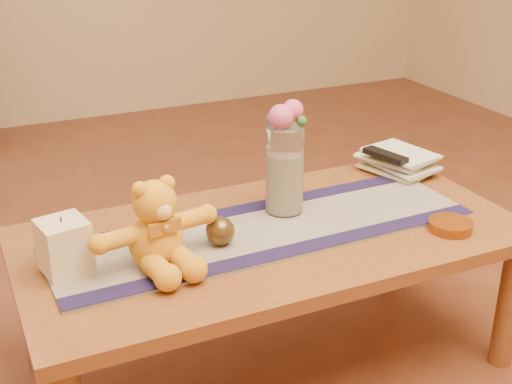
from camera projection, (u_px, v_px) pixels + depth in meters
name	position (u px, v px, depth m)	size (l,w,h in m)	color
floor	(271.00, 363.00, 2.11)	(5.50, 5.50, 0.00)	#5B291A
coffee_table_top	(272.00, 238.00, 1.94)	(1.40, 0.70, 0.04)	brown
table_leg_fr	(509.00, 305.00, 2.04)	(0.07, 0.07, 0.41)	brown
table_leg_bl	(32.00, 307.00, 2.03)	(0.07, 0.07, 0.41)	brown
table_leg_br	(394.00, 226.00, 2.52)	(0.07, 0.07, 0.41)	brown
persian_runner	(265.00, 230.00, 1.93)	(1.20, 0.35, 0.01)	#231B4D
runner_border_near	(290.00, 251.00, 1.81)	(1.20, 0.06, 0.00)	#191339
runner_border_far	(243.00, 209.00, 2.05)	(1.20, 0.06, 0.00)	#191339
teddy_bear	(155.00, 224.00, 1.71)	(0.32, 0.27, 0.22)	orange
pillar_candle	(64.00, 246.00, 1.69)	(0.11, 0.11, 0.13)	beige
candle_wick	(61.00, 219.00, 1.67)	(0.00, 0.00, 0.01)	black
glass_vase	(285.00, 170.00, 1.99)	(0.11, 0.11, 0.26)	silver
potpourri_fill	(284.00, 182.00, 2.01)	(0.09, 0.09, 0.18)	beige
rose_left	(281.00, 117.00, 1.91)	(0.07, 0.07, 0.07)	#D74C89
rose_right	(293.00, 110.00, 1.93)	(0.06, 0.06, 0.06)	#D74C89
blue_flower_back	(283.00, 113.00, 1.96)	(0.04, 0.04, 0.04)	#4D57A8
blue_flower_side	(273.00, 119.00, 1.94)	(0.04, 0.04, 0.04)	#4D57A8
leaf_sprig	(302.00, 121.00, 1.93)	(0.03, 0.03, 0.03)	#33662D
bronze_ball	(220.00, 231.00, 1.83)	(0.08, 0.08, 0.08)	#503A1A
book_bottom	(381.00, 175.00, 2.29)	(0.17, 0.22, 0.02)	beige
book_lower	(384.00, 170.00, 2.28)	(0.16, 0.22, 0.02)	beige
book_upper	(380.00, 165.00, 2.27)	(0.17, 0.22, 0.02)	beige
book_top	(384.00, 159.00, 2.27)	(0.16, 0.22, 0.02)	beige
tv_remote	(385.00, 155.00, 2.25)	(0.04, 0.16, 0.02)	black
amber_dish	(450.00, 226.00, 1.94)	(0.12, 0.12, 0.03)	#BF5914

